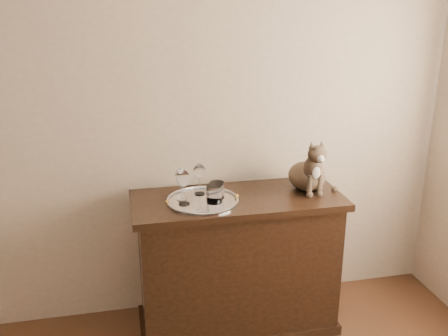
# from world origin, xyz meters

# --- Properties ---
(wall_back) EXTENTS (4.00, 0.10, 2.70)m
(wall_back) POSITION_xyz_m (0.00, 2.25, 1.35)
(wall_back) COLOR tan
(wall_back) RESTS_ON ground
(sideboard) EXTENTS (1.20, 0.50, 0.85)m
(sideboard) POSITION_xyz_m (0.60, 1.94, 0.42)
(sideboard) COLOR black
(sideboard) RESTS_ON ground
(tray) EXTENTS (0.40, 0.40, 0.01)m
(tray) POSITION_xyz_m (0.39, 1.91, 0.85)
(tray) COLOR silver
(tray) RESTS_ON sideboard
(wine_glass_a) EXTENTS (0.07, 0.07, 0.18)m
(wine_glass_a) POSITION_xyz_m (0.28, 1.95, 0.95)
(wine_glass_a) COLOR white
(wine_glass_a) RESTS_ON tray
(wine_glass_b) EXTENTS (0.07, 0.07, 0.18)m
(wine_glass_b) POSITION_xyz_m (0.39, 2.01, 0.95)
(wine_glass_b) COLOR white
(wine_glass_b) RESTS_ON tray
(wine_glass_c) EXTENTS (0.07, 0.07, 0.19)m
(wine_glass_c) POSITION_xyz_m (0.29, 1.89, 0.95)
(wine_glass_c) COLOR white
(wine_glass_c) RESTS_ON tray
(tumbler_a) EXTENTS (0.09, 0.09, 0.10)m
(tumbler_a) POSITION_xyz_m (0.45, 1.87, 0.91)
(tumbler_a) COLOR silver
(tumbler_a) RESTS_ON tray
(tumbler_c) EXTENTS (0.08, 0.08, 0.09)m
(tumbler_c) POSITION_xyz_m (0.48, 1.94, 0.90)
(tumbler_c) COLOR silver
(tumbler_c) RESTS_ON tray
(cat) EXTENTS (0.33, 0.31, 0.32)m
(cat) POSITION_xyz_m (1.02, 1.98, 1.01)
(cat) COLOR #4D402E
(cat) RESTS_ON sideboard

